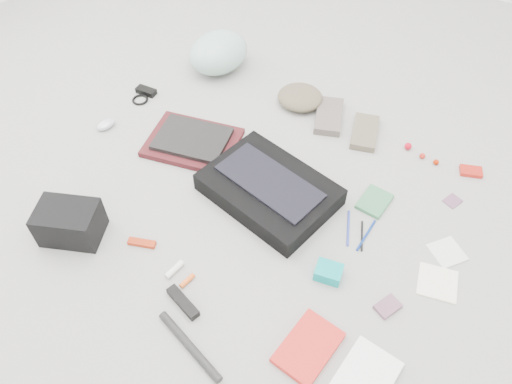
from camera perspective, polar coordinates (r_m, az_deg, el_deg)
The scene contains 33 objects.
ground_plane at distance 1.89m, azimuth 0.00°, elevation -0.98°, with size 4.00×4.00×0.00m, color gray.
messenger_bag at distance 1.88m, azimuth 1.51°, elevation 0.29°, with size 0.47×0.34×0.08m, color black.
bag_flap at distance 1.84m, azimuth 1.53°, elevation 1.20°, with size 0.40×0.18×0.01m, color black.
laptop_sleeve at distance 2.10m, azimuth -7.25°, elevation 5.63°, with size 0.37×0.27×0.03m, color #4B161A.
laptop at distance 2.09m, azimuth -7.31°, elevation 6.07°, with size 0.29×0.21×0.02m, color black.
bike_helmet at distance 2.46m, azimuth -4.32°, elevation 15.63°, with size 0.24×0.30×0.18m, color #A4CEC5.
beanie at distance 2.28m, azimuth 5.07°, elevation 10.74°, with size 0.20×0.19×0.07m, color brown.
mitten_left at distance 2.23m, azimuth 8.33°, elevation 8.58°, with size 0.11×0.22×0.03m, color #645953.
mitten_right at distance 2.18m, azimuth 12.32°, elevation 6.69°, with size 0.10×0.21×0.03m, color #695D4A.
power_brick at distance 2.40m, azimuth -12.44°, elevation 11.20°, with size 0.09×0.04×0.03m, color black.
cable_coil at distance 2.37m, azimuth -13.11°, elevation 10.23°, with size 0.07×0.07×0.01m, color black.
mouse at distance 2.26m, azimuth -16.79°, elevation 7.40°, with size 0.05×0.09×0.03m, color silver.
camera_bag at distance 1.86m, azimuth -20.52°, elevation -3.30°, with size 0.21×0.15×0.14m, color black.
multitool at distance 1.81m, azimuth -12.92°, elevation -5.69°, with size 0.10×0.03×0.02m, color #9F270C.
toiletry_tube_white at distance 1.72m, azimuth -9.31°, elevation -8.73°, with size 0.02×0.02×0.07m, color white.
toiletry_tube_orange at distance 1.70m, azimuth -7.87°, elevation -10.00°, with size 0.02×0.02×0.06m, color #EB5A1A.
u_lock at distance 1.66m, azimuth -8.35°, elevation -12.36°, with size 0.14×0.03×0.03m, color black.
bike_pump at distance 1.59m, azimuth -7.58°, elevation -17.05°, with size 0.03×0.03×0.28m, color black.
book_red at distance 1.58m, azimuth 5.99°, elevation -17.24°, with size 0.14×0.21×0.02m, color red.
book_white at distance 1.57m, azimuth 12.19°, elevation -20.31°, with size 0.15×0.22×0.02m, color white.
notepad at distance 1.93m, azimuth 13.38°, elevation -1.06°, with size 0.10×0.13×0.02m, color #347047.
pen_blue at distance 1.84m, azimuth 10.50°, elevation -4.06°, with size 0.01×0.01×0.16m, color #2B39A3.
pen_black at distance 1.83m, azimuth 12.02°, elevation -4.92°, with size 0.01×0.01×0.13m, color black.
pen_navy at distance 1.83m, azimuth 12.48°, elevation -4.84°, with size 0.01×0.01×0.15m, color navy.
accordion_wallet at distance 1.70m, azimuth 8.29°, elevation -9.05°, with size 0.09×0.07×0.04m, color #05A3A3.
card_deck at distance 1.69m, azimuth 14.82°, elevation -12.54°, with size 0.05×0.08×0.01m, color #7D5269.
napkin_top at distance 1.87m, azimuth 20.99°, elevation -6.45°, with size 0.11×0.11×0.01m, color silver.
napkin_bottom at distance 1.79m, azimuth 20.03°, elevation -9.72°, with size 0.13×0.13×0.01m, color white.
lollipop_a at distance 2.16m, azimuth 16.99°, elevation 5.02°, with size 0.03×0.03×0.03m, color red.
lollipop_b at distance 2.14m, azimuth 18.48°, elevation 3.93°, with size 0.02×0.02×0.02m, color red.
lollipop_c at distance 2.14m, azimuth 19.88°, elevation 3.23°, with size 0.02×0.02×0.02m, color #A71B00.
altoids_tin at distance 2.16m, azimuth 23.35°, elevation 2.19°, with size 0.08×0.05×0.02m, color #B01E15.
stamp_sheet at distance 2.03m, azimuth 21.54°, elevation -0.96°, with size 0.05×0.06×0.00m, color #764B68.
Camera 1 is at (0.64, -1.02, 1.46)m, focal length 35.00 mm.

